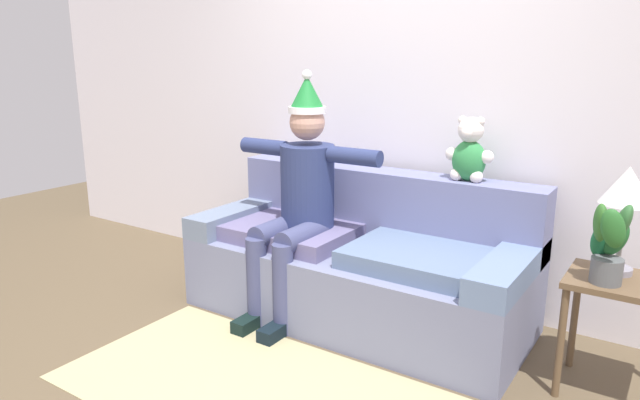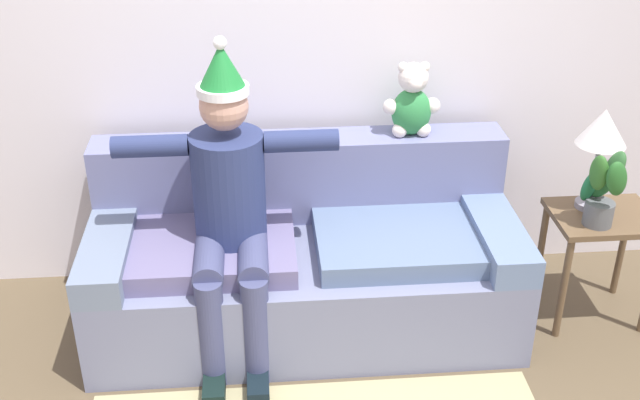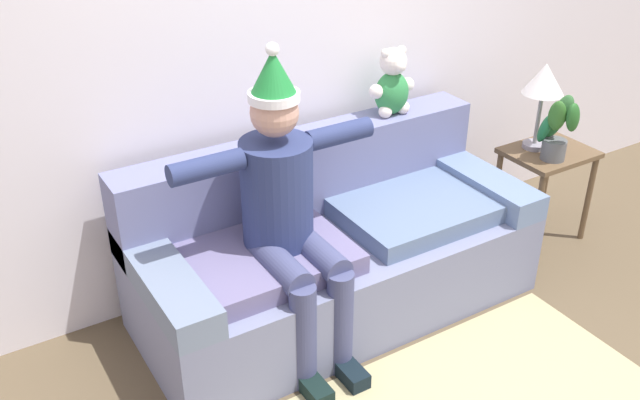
{
  "view_description": "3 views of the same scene",
  "coord_description": "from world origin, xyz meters",
  "views": [
    {
      "loc": [
        1.68,
        -1.96,
        1.61
      ],
      "look_at": [
        -0.19,
        0.84,
        0.77
      ],
      "focal_mm": 32.24,
      "sensor_mm": 36.0,
      "label": 1
    },
    {
      "loc": [
        -0.2,
        -2.33,
        2.51
      ],
      "look_at": [
        0.07,
        0.94,
        0.73
      ],
      "focal_mm": 44.34,
      "sensor_mm": 36.0,
      "label": 2
    },
    {
      "loc": [
        -1.71,
        -1.66,
        2.4
      ],
      "look_at": [
        -0.2,
        0.81,
        0.8
      ],
      "focal_mm": 40.09,
      "sensor_mm": 36.0,
      "label": 3
    }
  ],
  "objects": [
    {
      "name": "table_lamp",
      "position": [
        1.43,
        1.0,
        1.0
      ],
      "size": [
        0.24,
        0.24,
        0.52
      ],
      "color": "gray",
      "rests_on": "side_table"
    },
    {
      "name": "potted_plant",
      "position": [
        1.4,
        0.83,
        0.79
      ],
      "size": [
        0.21,
        0.25,
        0.4
      ],
      "color": "#575A5E",
      "rests_on": "side_table"
    },
    {
      "name": "back_wall",
      "position": [
        0.0,
        1.55,
        1.35
      ],
      "size": [
        7.0,
        0.1,
        2.7
      ],
      "primitive_type": "cube",
      "color": "silver",
      "rests_on": "ground_plane"
    },
    {
      "name": "teddy_bear",
      "position": [
        0.56,
        1.3,
        1.07
      ],
      "size": [
        0.29,
        0.17,
        0.38
      ],
      "color": "#308745",
      "rests_on": "couch"
    },
    {
      "name": "couch",
      "position": [
        0.0,
        1.02,
        0.34
      ],
      "size": [
        2.09,
        0.9,
        0.9
      ],
      "color": "slate",
      "rests_on": "ground_plane"
    },
    {
      "name": "side_table",
      "position": [
        1.48,
        0.92,
        0.48
      ],
      "size": [
        0.5,
        0.4,
        0.6
      ],
      "color": "brown",
      "rests_on": "ground_plane"
    },
    {
      "name": "person_seated",
      "position": [
        -0.35,
        0.85,
        0.78
      ],
      "size": [
        1.02,
        0.77,
        1.53
      ],
      "color": "navy",
      "rests_on": "ground_plane"
    }
  ]
}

